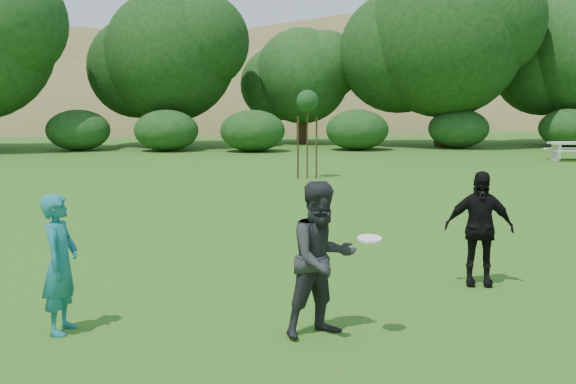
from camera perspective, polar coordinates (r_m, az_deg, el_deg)
name	(u,v)px	position (r m, az deg, el deg)	size (l,w,h in m)	color
ground	(307,310)	(9.22, 1.50, -9.31)	(120.00, 120.00, 0.00)	#19470C
player_teal	(60,264)	(8.59, -17.55, -5.42)	(0.58, 0.38, 1.60)	#1A6E77
player_grey	(322,259)	(8.09, 2.71, -5.32)	(0.85, 0.66, 1.75)	#262729
player_black	(479,228)	(10.58, 14.85, -2.78)	(0.96, 0.40, 1.64)	black
frisbee	(369,239)	(7.96, 6.45, -3.70)	(0.27, 0.27, 0.06)	white
sapling	(307,103)	(23.22, 1.54, 7.02)	(0.70, 0.70, 2.85)	#3C2B17
picnic_table	(572,148)	(31.92, 21.50, 3.26)	(1.80, 1.48, 0.76)	#BAB6AC
hillside	(235,231)	(78.60, -4.20, -3.06)	(150.00, 72.00, 52.00)	olive
tree_row	(311,52)	(37.75, 1.83, 11.01)	(53.92, 10.38, 9.62)	#3A2616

